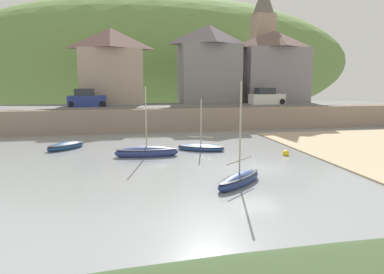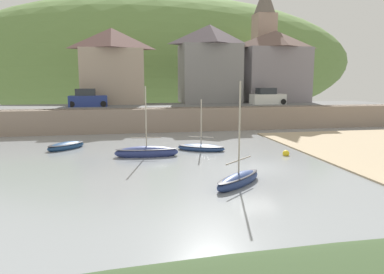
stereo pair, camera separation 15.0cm
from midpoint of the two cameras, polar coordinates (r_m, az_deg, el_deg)
quay_seawall at (r=39.36m, az=0.84°, el=3.17°), size 48.00×9.40×2.40m
hillside_backdrop at (r=76.48m, az=-5.31°, el=11.59°), size 80.00×44.00×25.17m
waterfront_building_left at (r=46.06m, az=-12.61°, el=10.85°), size 7.64×5.62×9.04m
waterfront_building_centre at (r=47.35m, az=2.50°, el=11.43°), size 7.65×5.85×9.74m
waterfront_building_right at (r=50.13m, az=12.52°, el=10.79°), size 8.53×5.87×9.22m
church_with_spire at (r=54.05m, az=10.89°, el=14.54°), size 3.00×3.00×16.15m
sailboat_tall_mast at (r=19.04m, az=7.17°, el=-6.60°), size 3.46×3.25×5.48m
sailboat_nearest_shore at (r=30.06m, az=-19.28°, el=-1.36°), size 3.18×3.24×0.72m
motorboat_with_cabin at (r=25.87m, az=-7.27°, el=-2.36°), size 4.52×1.32×5.12m
sailboat_blue_trim at (r=27.90m, az=1.25°, el=-1.65°), size 3.90×2.84×4.04m
parked_car_near_slipway at (r=41.75m, az=-16.24°, el=5.70°), size 4.15×1.83×1.95m
parked_car_by_wall at (r=44.96m, az=11.46°, el=6.09°), size 4.19×1.93×1.95m
mooring_buoy at (r=26.87m, az=14.30°, el=-2.50°), size 0.48×0.48×0.48m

